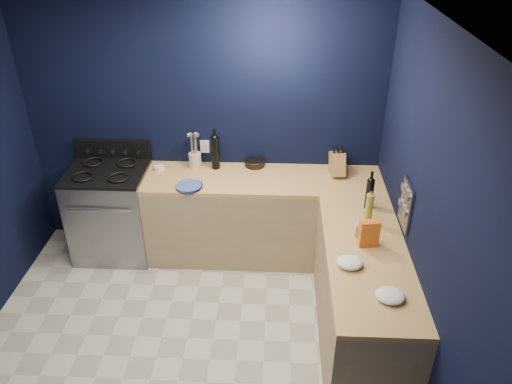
# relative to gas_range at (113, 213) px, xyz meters

# --- Properties ---
(floor) EXTENTS (3.50, 3.50, 0.02)m
(floor) POSITION_rel_gas_range_xyz_m (0.93, -1.42, -0.47)
(floor) COLOR beige
(floor) RESTS_ON ground
(ceiling) EXTENTS (3.50, 3.50, 0.02)m
(ceiling) POSITION_rel_gas_range_xyz_m (0.93, -1.42, 2.15)
(ceiling) COLOR silver
(ceiling) RESTS_ON ground
(wall_back) EXTENTS (3.50, 0.02, 2.60)m
(wall_back) POSITION_rel_gas_range_xyz_m (0.93, 0.34, 0.84)
(wall_back) COLOR black
(wall_back) RESTS_ON ground
(wall_right) EXTENTS (0.02, 3.50, 2.60)m
(wall_right) POSITION_rel_gas_range_xyz_m (2.69, -1.42, 0.84)
(wall_right) COLOR black
(wall_right) RESTS_ON ground
(cab_back) EXTENTS (2.30, 0.63, 0.86)m
(cab_back) POSITION_rel_gas_range_xyz_m (1.53, 0.02, -0.03)
(cab_back) COLOR tan
(cab_back) RESTS_ON floor
(top_back) EXTENTS (2.30, 0.63, 0.04)m
(top_back) POSITION_rel_gas_range_xyz_m (1.53, 0.02, 0.42)
(top_back) COLOR olive
(top_back) RESTS_ON cab_back
(cab_right) EXTENTS (0.63, 1.67, 0.86)m
(cab_right) POSITION_rel_gas_range_xyz_m (2.37, -1.13, -0.03)
(cab_right) COLOR tan
(cab_right) RESTS_ON floor
(top_right) EXTENTS (0.63, 1.67, 0.04)m
(top_right) POSITION_rel_gas_range_xyz_m (2.37, -1.13, 0.42)
(top_right) COLOR olive
(top_right) RESTS_ON cab_right
(gas_range) EXTENTS (0.76, 0.66, 0.92)m
(gas_range) POSITION_rel_gas_range_xyz_m (0.00, 0.00, 0.00)
(gas_range) COLOR gray
(gas_range) RESTS_ON floor
(oven_door) EXTENTS (0.59, 0.02, 0.42)m
(oven_door) POSITION_rel_gas_range_xyz_m (0.00, -0.32, -0.01)
(oven_door) COLOR black
(oven_door) RESTS_ON gas_range
(cooktop) EXTENTS (0.76, 0.66, 0.03)m
(cooktop) POSITION_rel_gas_range_xyz_m (0.00, 0.00, 0.48)
(cooktop) COLOR black
(cooktop) RESTS_ON gas_range
(backguard) EXTENTS (0.76, 0.06, 0.20)m
(backguard) POSITION_rel_gas_range_xyz_m (0.00, 0.30, 0.58)
(backguard) COLOR black
(backguard) RESTS_ON gas_range
(spice_panel) EXTENTS (0.02, 0.28, 0.38)m
(spice_panel) POSITION_rel_gas_range_xyz_m (2.67, -0.87, 0.72)
(spice_panel) COLOR gray
(spice_panel) RESTS_ON wall_right
(wall_outlet) EXTENTS (0.09, 0.02, 0.13)m
(wall_outlet) POSITION_rel_gas_range_xyz_m (0.93, 0.32, 0.62)
(wall_outlet) COLOR white
(wall_outlet) RESTS_ON wall_back
(plate_stack) EXTENTS (0.24, 0.24, 0.03)m
(plate_stack) POSITION_rel_gas_range_xyz_m (0.84, -0.20, 0.45)
(plate_stack) COLOR #3C568F
(plate_stack) RESTS_ON top_back
(ramekin) EXTENTS (0.12, 0.12, 0.04)m
(ramekin) POSITION_rel_gas_range_xyz_m (0.49, 0.14, 0.46)
(ramekin) COLOR white
(ramekin) RESTS_ON top_back
(utensil_crock) EXTENTS (0.15, 0.15, 0.15)m
(utensil_crock) POSITION_rel_gas_range_xyz_m (0.84, 0.21, 0.52)
(utensil_crock) COLOR beige
(utensil_crock) RESTS_ON top_back
(wine_bottle_back) EXTENTS (0.11, 0.11, 0.34)m
(wine_bottle_back) POSITION_rel_gas_range_xyz_m (1.05, 0.20, 0.61)
(wine_bottle_back) COLOR black
(wine_bottle_back) RESTS_ON top_back
(lemon_basket) EXTENTS (0.22, 0.22, 0.08)m
(lemon_basket) POSITION_rel_gas_range_xyz_m (1.44, 0.27, 0.48)
(lemon_basket) COLOR black
(lemon_basket) RESTS_ON top_back
(knife_block) EXTENTS (0.15, 0.28, 0.28)m
(knife_block) POSITION_rel_gas_range_xyz_m (2.24, 0.13, 0.55)
(knife_block) COLOR olive
(knife_block) RESTS_ON top_back
(wine_bottle_right) EXTENTS (0.09, 0.09, 0.27)m
(wine_bottle_right) POSITION_rel_gas_range_xyz_m (2.46, -0.47, 0.58)
(wine_bottle_right) COLOR black
(wine_bottle_right) RESTS_ON top_right
(oil_bottle) EXTENTS (0.08, 0.08, 0.27)m
(oil_bottle) POSITION_rel_gas_range_xyz_m (2.42, -0.71, 0.58)
(oil_bottle) COLOR olive
(oil_bottle) RESTS_ON top_right
(spice_jar_near) EXTENTS (0.06, 0.06, 0.10)m
(spice_jar_near) POSITION_rel_gas_range_xyz_m (2.37, -0.94, 0.49)
(spice_jar_near) COLOR olive
(spice_jar_near) RESTS_ON top_right
(spice_jar_far) EXTENTS (0.06, 0.06, 0.10)m
(spice_jar_far) POSITION_rel_gas_range_xyz_m (2.32, -0.91, 0.49)
(spice_jar_far) COLOR olive
(spice_jar_far) RESTS_ON top_right
(crouton_bag) EXTENTS (0.16, 0.09, 0.22)m
(crouton_bag) POSITION_rel_gas_range_xyz_m (2.38, -1.02, 0.55)
(crouton_bag) COLOR #B70924
(crouton_bag) RESTS_ON top_right
(towel_front) EXTENTS (0.23, 0.21, 0.07)m
(towel_front) POSITION_rel_gas_range_xyz_m (2.21, -1.29, 0.47)
(towel_front) COLOR white
(towel_front) RESTS_ON top_right
(towel_end) EXTENTS (0.22, 0.21, 0.06)m
(towel_end) POSITION_rel_gas_range_xyz_m (2.44, -1.62, 0.47)
(towel_end) COLOR white
(towel_end) RESTS_ON top_right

